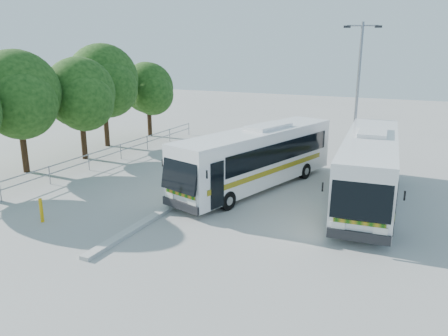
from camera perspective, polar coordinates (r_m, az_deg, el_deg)
The scene contains 11 objects.
ground at distance 19.24m, azimuth -0.48°, elevation -5.90°, with size 100.00×100.00×0.00m, color #9F9F9A.
kerb_divider at distance 21.87m, azimuth -3.69°, elevation -3.05°, with size 0.40×16.00×0.15m, color #B2B2AD.
railing at distance 27.56m, azimuth -15.91°, elevation 1.71°, with size 0.06×22.00×1.00m.
tree_far_b at distance 27.14m, azimuth -25.31°, elevation 8.85°, with size 5.33×5.03×6.96m.
tree_far_c at distance 29.20m, azimuth -18.22°, elevation 9.29°, with size 4.97×4.69×6.49m.
tree_far_d at distance 32.71m, azimuth -15.42°, elevation 11.07°, with size 5.62×5.30×7.33m.
tree_far_e at distance 35.94m, azimuth -9.80°, elevation 10.25°, with size 4.54×4.28×5.92m.
coach_main at distance 22.25m, azimuth 4.33°, elevation 1.48°, with size 5.18×11.00×3.01m.
coach_adjacent at distance 21.24m, azimuth 18.42°, elevation 0.14°, with size 3.05×11.21×3.07m.
lamppost at distance 26.25m, azimuth 17.03°, elevation 9.58°, with size 1.99×0.86×8.37m.
bollard at distance 19.62m, azimuth -22.75°, elevation -5.12°, with size 0.14×0.14×1.02m, color #D39D0C.
Camera 1 is at (7.68, -16.19, 7.00)m, focal length 35.00 mm.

